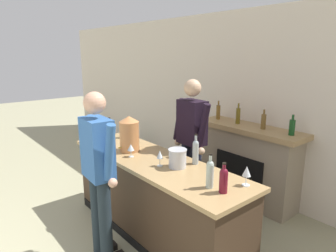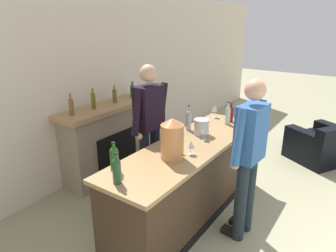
{
  "view_description": "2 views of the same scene",
  "coord_description": "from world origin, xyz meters",
  "px_view_note": "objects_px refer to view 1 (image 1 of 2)",
  "views": [
    {
      "loc": [
        2.46,
        0.78,
        2.13
      ],
      "look_at": [
        -0.28,
        3.06,
        1.26
      ],
      "focal_mm": 32.0,
      "sensor_mm": 36.0,
      "label": 1
    },
    {
      "loc": [
        -2.9,
        1.07,
        2.3
      ],
      "look_at": [
        -0.27,
        2.92,
        1.18
      ],
      "focal_mm": 32.0,
      "sensor_mm": 36.0,
      "label": 2
    }
  ],
  "objects_px": {
    "copper_dispenser": "(129,134)",
    "wine_bottle_rose_blush": "(110,128)",
    "person_bartender": "(191,144)",
    "wine_bottle_port_short": "(196,151)",
    "person_customer": "(99,172)",
    "wine_glass_near_bucket": "(160,155)",
    "wine_bottle_riesling_slim": "(224,179)",
    "potted_plant_corner": "(133,145)",
    "wine_bottle_cabernet_heavy": "(127,129)",
    "wine_glass_back_row": "(131,148)",
    "fireplace_stone": "(248,163)",
    "wine_glass_front_right": "(247,172)",
    "ice_bucket_steel": "(177,158)",
    "wine_bottle_chardonnay_pale": "(210,173)"
  },
  "relations": [
    {
      "from": "copper_dispenser",
      "to": "wine_bottle_rose_blush",
      "type": "xyz_separation_m",
      "value": [
        -0.7,
        0.11,
        -0.09
      ]
    },
    {
      "from": "person_bartender",
      "to": "wine_bottle_port_short",
      "type": "relative_size",
      "value": 5.43
    },
    {
      "from": "person_customer",
      "to": "wine_glass_near_bucket",
      "type": "height_order",
      "value": "person_customer"
    },
    {
      "from": "wine_bottle_port_short",
      "to": "wine_bottle_riesling_slim",
      "type": "bearing_deg",
      "value": -25.22
    },
    {
      "from": "copper_dispenser",
      "to": "wine_bottle_port_short",
      "type": "xyz_separation_m",
      "value": [
        0.83,
        0.31,
        -0.07
      ]
    },
    {
      "from": "potted_plant_corner",
      "to": "wine_bottle_cabernet_heavy",
      "type": "bearing_deg",
      "value": -34.73
    },
    {
      "from": "copper_dispenser",
      "to": "wine_glass_back_row",
      "type": "bearing_deg",
      "value": -28.91
    },
    {
      "from": "potted_plant_corner",
      "to": "copper_dispenser",
      "type": "height_order",
      "value": "copper_dispenser"
    },
    {
      "from": "fireplace_stone",
      "to": "wine_bottle_rose_blush",
      "type": "height_order",
      "value": "fireplace_stone"
    },
    {
      "from": "person_bartender",
      "to": "wine_glass_front_right",
      "type": "bearing_deg",
      "value": -18.31
    },
    {
      "from": "person_customer",
      "to": "wine_bottle_riesling_slim",
      "type": "bearing_deg",
      "value": 32.62
    },
    {
      "from": "ice_bucket_steel",
      "to": "wine_glass_near_bucket",
      "type": "height_order",
      "value": "ice_bucket_steel"
    },
    {
      "from": "wine_bottle_chardonnay_pale",
      "to": "wine_bottle_port_short",
      "type": "height_order",
      "value": "wine_bottle_port_short"
    },
    {
      "from": "person_bartender",
      "to": "wine_bottle_port_short",
      "type": "distance_m",
      "value": 0.53
    },
    {
      "from": "ice_bucket_steel",
      "to": "wine_bottle_riesling_slim",
      "type": "distance_m",
      "value": 0.7
    },
    {
      "from": "wine_bottle_riesling_slim",
      "to": "wine_glass_near_bucket",
      "type": "bearing_deg",
      "value": -177.64
    },
    {
      "from": "wine_bottle_port_short",
      "to": "wine_bottle_rose_blush",
      "type": "xyz_separation_m",
      "value": [
        -1.53,
        -0.2,
        -0.02
      ]
    },
    {
      "from": "fireplace_stone",
      "to": "wine_bottle_riesling_slim",
      "type": "height_order",
      "value": "fireplace_stone"
    },
    {
      "from": "wine_bottle_riesling_slim",
      "to": "copper_dispenser",
      "type": "bearing_deg",
      "value": -179.82
    },
    {
      "from": "person_customer",
      "to": "wine_bottle_cabernet_heavy",
      "type": "height_order",
      "value": "person_customer"
    },
    {
      "from": "ice_bucket_steel",
      "to": "wine_glass_front_right",
      "type": "bearing_deg",
      "value": 14.02
    },
    {
      "from": "potted_plant_corner",
      "to": "wine_glass_back_row",
      "type": "bearing_deg",
      "value": -33.17
    },
    {
      "from": "person_customer",
      "to": "wine_bottle_riesling_slim",
      "type": "xyz_separation_m",
      "value": [
        1.02,
        0.65,
        0.08
      ]
    },
    {
      "from": "wine_bottle_chardonnay_pale",
      "to": "wine_glass_front_right",
      "type": "height_order",
      "value": "wine_bottle_chardonnay_pale"
    },
    {
      "from": "person_customer",
      "to": "ice_bucket_steel",
      "type": "relative_size",
      "value": 8.94
    },
    {
      "from": "potted_plant_corner",
      "to": "wine_bottle_port_short",
      "type": "height_order",
      "value": "wine_bottle_port_short"
    },
    {
      "from": "person_bartender",
      "to": "wine_bottle_riesling_slim",
      "type": "relative_size",
      "value": 6.7
    },
    {
      "from": "person_bartender",
      "to": "wine_bottle_chardonnay_pale",
      "type": "distance_m",
      "value": 1.12
    },
    {
      "from": "wine_glass_back_row",
      "to": "copper_dispenser",
      "type": "bearing_deg",
      "value": 151.09
    },
    {
      "from": "wine_glass_front_right",
      "to": "wine_glass_near_bucket",
      "type": "xyz_separation_m",
      "value": [
        -0.88,
        -0.31,
        -0.01
      ]
    },
    {
      "from": "potted_plant_corner",
      "to": "wine_glass_back_row",
      "type": "height_order",
      "value": "wine_glass_back_row"
    },
    {
      "from": "copper_dispenser",
      "to": "wine_bottle_chardonnay_pale",
      "type": "bearing_deg",
      "value": -0.56
    },
    {
      "from": "wine_bottle_cabernet_heavy",
      "to": "wine_glass_back_row",
      "type": "height_order",
      "value": "wine_bottle_cabernet_heavy"
    },
    {
      "from": "wine_bottle_cabernet_heavy",
      "to": "potted_plant_corner",
      "type": "bearing_deg",
      "value": 145.27
    },
    {
      "from": "wine_glass_front_right",
      "to": "person_bartender",
      "type": "bearing_deg",
      "value": 161.69
    },
    {
      "from": "potted_plant_corner",
      "to": "wine_bottle_riesling_slim",
      "type": "height_order",
      "value": "wine_bottle_riesling_slim"
    },
    {
      "from": "fireplace_stone",
      "to": "wine_glass_back_row",
      "type": "height_order",
      "value": "fireplace_stone"
    },
    {
      "from": "wine_glass_back_row",
      "to": "wine_glass_near_bucket",
      "type": "relative_size",
      "value": 0.89
    },
    {
      "from": "person_customer",
      "to": "wine_glass_front_right",
      "type": "bearing_deg",
      "value": 41.04
    },
    {
      "from": "potted_plant_corner",
      "to": "person_bartender",
      "type": "relative_size",
      "value": 0.38
    },
    {
      "from": "fireplace_stone",
      "to": "wine_glass_front_right",
      "type": "bearing_deg",
      "value": -55.82
    },
    {
      "from": "person_customer",
      "to": "wine_bottle_riesling_slim",
      "type": "distance_m",
      "value": 1.22
    },
    {
      "from": "potted_plant_corner",
      "to": "wine_bottle_riesling_slim",
      "type": "distance_m",
      "value": 3.93
    },
    {
      "from": "fireplace_stone",
      "to": "wine_bottle_chardonnay_pale",
      "type": "bearing_deg",
      "value": -65.84
    },
    {
      "from": "copper_dispenser",
      "to": "wine_glass_back_row",
      "type": "xyz_separation_m",
      "value": [
        0.2,
        -0.11,
        -0.11
      ]
    },
    {
      "from": "person_bartender",
      "to": "wine_glass_front_right",
      "type": "height_order",
      "value": "person_bartender"
    },
    {
      "from": "potted_plant_corner",
      "to": "ice_bucket_steel",
      "type": "bearing_deg",
      "value": -24.27
    },
    {
      "from": "wine_bottle_chardonnay_pale",
      "to": "wine_bottle_riesling_slim",
      "type": "bearing_deg",
      "value": 7.08
    },
    {
      "from": "person_bartender",
      "to": "fireplace_stone",
      "type": "bearing_deg",
      "value": 79.92
    },
    {
      "from": "person_customer",
      "to": "copper_dispenser",
      "type": "distance_m",
      "value": 0.82
    }
  ]
}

